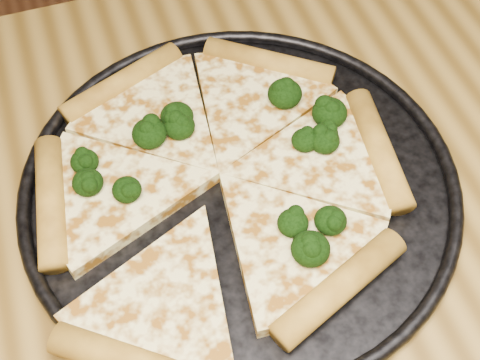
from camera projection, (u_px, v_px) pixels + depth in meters
name	position (u px, v px, depth m)	size (l,w,h in m)	color
pizza_pan	(240.00, 185.00, 0.63)	(0.40, 0.40, 0.02)	black
pizza	(217.00, 180.00, 0.62)	(0.35, 0.38, 0.03)	#FFF49C
broccoli_florets	(240.00, 152.00, 0.63)	(0.27, 0.21, 0.03)	black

